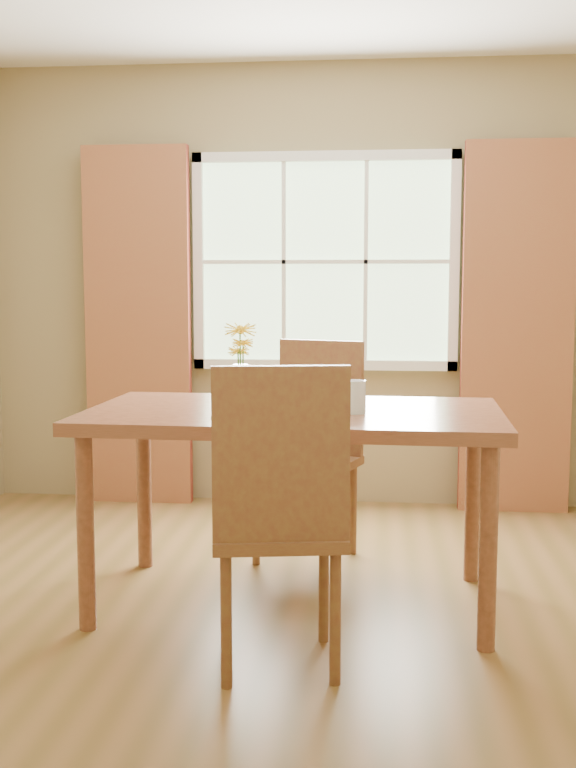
# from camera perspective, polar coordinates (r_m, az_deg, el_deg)

# --- Properties ---
(room) EXTENTS (4.24, 3.84, 2.74)m
(room) POSITION_cam_1_polar(r_m,az_deg,el_deg) (3.67, 0.61, 6.00)
(room) COLOR brown
(room) RESTS_ON ground
(window) EXTENTS (1.62, 0.06, 1.32)m
(window) POSITION_cam_1_polar(r_m,az_deg,el_deg) (5.53, 2.35, 7.76)
(window) COLOR #B0D7A2
(window) RESTS_ON room
(curtain_left) EXTENTS (0.65, 0.08, 2.20)m
(curtain_left) POSITION_cam_1_polar(r_m,az_deg,el_deg) (5.64, -9.50, 3.58)
(curtain_left) COLOR maroon
(curtain_left) RESTS_ON room
(curtain_right) EXTENTS (0.65, 0.08, 2.20)m
(curtain_right) POSITION_cam_1_polar(r_m,az_deg,el_deg) (5.50, 14.34, 3.40)
(curtain_right) COLOR maroon
(curtain_right) RESTS_ON room
(dining_table) EXTENTS (1.77, 1.03, 0.85)m
(dining_table) POSITION_cam_1_polar(r_m,az_deg,el_deg) (3.81, 0.38, -2.92)
(dining_table) COLOR brown
(dining_table) RESTS_ON room
(chair_near) EXTENTS (0.53, 0.53, 1.11)m
(chair_near) POSITION_cam_1_polar(r_m,az_deg,el_deg) (3.14, -0.55, -7.81)
(chair_near) COLOR brown
(chair_near) RESTS_ON room
(chair_far) EXTENTS (0.58, 0.58, 1.09)m
(chair_far) POSITION_cam_1_polar(r_m,az_deg,el_deg) (4.53, 1.62, -3.49)
(chair_far) COLOR brown
(chair_far) RESTS_ON room
(placemat) EXTENTS (0.48, 0.37, 0.01)m
(placemat) POSITION_cam_1_polar(r_m,az_deg,el_deg) (3.66, -0.86, -1.87)
(placemat) COLOR beige
(placemat) RESTS_ON dining_table
(plate) EXTENTS (0.27, 0.27, 0.01)m
(plate) POSITION_cam_1_polar(r_m,az_deg,el_deg) (3.69, -0.45, -1.66)
(plate) COLOR #A6C531
(plate) RESTS_ON placemat
(croissant_sandwich) EXTENTS (0.20, 0.16, 0.13)m
(croissant_sandwich) POSITION_cam_1_polar(r_m,az_deg,el_deg) (3.69, -0.70, -0.52)
(croissant_sandwich) COLOR #EDB450
(croissant_sandwich) RESTS_ON plate
(water_glass) EXTENTS (0.09, 0.09, 0.14)m
(water_glass) POSITION_cam_1_polar(r_m,az_deg,el_deg) (3.68, 4.26, -0.87)
(water_glass) COLOR silver
(water_glass) RESTS_ON dining_table
(flower_vase) EXTENTS (0.14, 0.14, 0.35)m
(flower_vase) POSITION_cam_1_polar(r_m,az_deg,el_deg) (3.97, -3.03, 1.84)
(flower_vase) COLOR silver
(flower_vase) RESTS_ON dining_table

